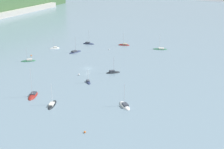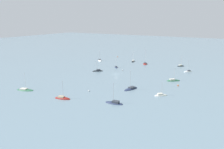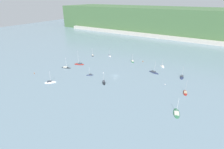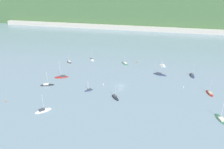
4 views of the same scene
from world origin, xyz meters
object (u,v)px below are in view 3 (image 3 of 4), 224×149
mooring_buoy_0 (103,73)px  sailboat_11 (154,72)px  sailboat_9 (176,113)px  sailboat_4 (50,83)px  sailboat_3 (132,61)px  mooring_buoy_2 (34,73)px  sailboat_5 (162,67)px  sailboat_1 (79,64)px  mooring_buoy_1 (143,61)px  sailboat_7 (90,75)px  sailboat_8 (182,77)px  sailboat_2 (66,68)px  sailboat_0 (104,83)px  mooring_buoy_3 (165,84)px  sailboat_10 (93,56)px  sailboat_6 (110,56)px  sailboat_12 (185,93)px

mooring_buoy_0 → sailboat_11: bearing=33.9°
sailboat_9 → sailboat_4: bearing=80.6°
sailboat_3 → sailboat_4: 73.25m
sailboat_3 → mooring_buoy_2: size_ratio=12.89×
sailboat_5 → sailboat_9: bearing=161.5°
sailboat_1 → sailboat_5: 70.09m
mooring_buoy_1 → mooring_buoy_2: mooring_buoy_1 is taller
sailboat_7 → sailboat_8: sailboat_8 is taller
sailboat_2 → sailboat_8: sailboat_8 is taller
sailboat_7 → sailboat_9: sailboat_9 is taller
sailboat_4 → sailboat_11: bearing=0.4°
sailboat_7 → sailboat_4: bearing=15.4°
sailboat_2 → sailboat_4: size_ratio=0.95×
sailboat_0 → sailboat_5: bearing=115.6°
sailboat_1 → sailboat_2: sailboat_1 is taller
sailboat_8 → mooring_buoy_2: 109.33m
sailboat_7 → mooring_buoy_3: bearing=153.1°
sailboat_3 → sailboat_9: sailboat_9 is taller
sailboat_8 → sailboat_10: bearing=-101.2°
sailboat_11 → sailboat_10: bearing=-169.9°
sailboat_7 → mooring_buoy_1: size_ratio=9.74×
sailboat_6 → sailboat_0: bearing=-19.6°
sailboat_11 → mooring_buoy_1: (-16.83, 18.51, 0.24)m
sailboat_1 → sailboat_11: size_ratio=1.28×
sailboat_2 → sailboat_9: size_ratio=0.98×
sailboat_3 → mooring_buoy_1: 9.35m
mooring_buoy_1 → sailboat_7: bearing=-113.9°
sailboat_1 → sailboat_10: (-5.22, 25.27, 0.04)m
sailboat_0 → sailboat_5: 55.82m
sailboat_9 → mooring_buoy_3: 30.96m
sailboat_10 → sailboat_11: size_ratio=0.81×
sailboat_1 → sailboat_5: sailboat_1 is taller
sailboat_5 → mooring_buoy_1: sailboat_5 is taller
sailboat_11 → mooring_buoy_1: 25.02m
sailboat_5 → mooring_buoy_0: 50.27m
mooring_buoy_1 → sailboat_4: bearing=-116.7°
sailboat_0 → sailboat_1: (-37.86, 17.60, -0.05)m
sailboat_8 → mooring_buoy_2: bearing=-68.8°
mooring_buoy_0 → mooring_buoy_3: size_ratio=1.10×
sailboat_1 → sailboat_12: bearing=157.0°
sailboat_3 → sailboat_5: bearing=-124.8°
sailboat_7 → sailboat_10: 46.80m
sailboat_0 → sailboat_10: size_ratio=1.07×
sailboat_6 → sailboat_8: size_ratio=0.96×
sailboat_7 → sailboat_12: (65.09, 10.32, -0.01)m
sailboat_5 → sailboat_12: sailboat_12 is taller
sailboat_2 → sailboat_12: (90.71, 9.29, -0.02)m
sailboat_12 → sailboat_0: bearing=92.8°
sailboat_8 → mooring_buoy_0: size_ratio=12.53×
sailboat_1 → sailboat_4: size_ratio=1.32×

